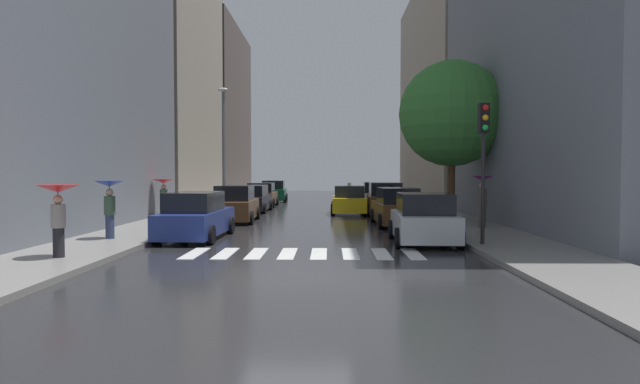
# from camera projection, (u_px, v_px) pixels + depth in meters

# --- Properties ---
(ground_plane) EXTENTS (28.00, 72.00, 0.04)m
(ground_plane) POSITION_uv_depth(u_px,v_px,m) (318.00, 208.00, 35.76)
(ground_plane) COLOR #27272A
(sidewalk_left) EXTENTS (3.00, 72.00, 0.15)m
(sidewalk_left) POSITION_uv_depth(u_px,v_px,m) (222.00, 207.00, 35.87)
(sidewalk_left) COLOR gray
(sidewalk_left) RESTS_ON ground
(sidewalk_right) EXTENTS (3.00, 72.00, 0.15)m
(sidewalk_right) POSITION_uv_depth(u_px,v_px,m) (414.00, 207.00, 35.65)
(sidewalk_right) COLOR gray
(sidewalk_right) RESTS_ON ground
(crosswalk_stripes) EXTENTS (6.75, 2.20, 0.01)m
(crosswalk_stripes) POSITION_uv_depth(u_px,v_px,m) (303.00, 254.00, 15.21)
(crosswalk_stripes) COLOR silver
(crosswalk_stripes) RESTS_ON ground
(building_left_mid) EXTENTS (6.00, 13.06, 23.01)m
(building_left_mid) POSITION_uv_depth(u_px,v_px,m) (161.00, 42.00, 36.81)
(building_left_mid) COLOR #9E9384
(building_left_mid) RESTS_ON ground
(building_left_far) EXTENTS (6.00, 15.05, 16.49)m
(building_left_far) POSITION_uv_depth(u_px,v_px,m) (209.00, 113.00, 51.75)
(building_left_far) COLOR #564C47
(building_left_far) RESTS_ON ground
(building_right_mid) EXTENTS (6.00, 20.62, 17.87)m
(building_right_mid) POSITION_uv_depth(u_px,v_px,m) (454.00, 93.00, 43.26)
(building_right_mid) COLOR #9E9384
(building_right_mid) RESTS_ON ground
(parked_car_left_nearest) EXTENTS (2.07, 4.75, 1.67)m
(parked_car_left_nearest) POSITION_uv_depth(u_px,v_px,m) (196.00, 217.00, 18.65)
(parked_car_left_nearest) COLOR navy
(parked_car_left_nearest) RESTS_ON ground
(parked_car_left_second) EXTENTS (2.11, 4.45, 1.75)m
(parked_car_left_second) POSITION_uv_depth(u_px,v_px,m) (235.00, 205.00, 25.19)
(parked_car_left_second) COLOR brown
(parked_car_left_second) RESTS_ON ground
(parked_car_left_third) EXTENTS (2.05, 4.71, 1.62)m
(parked_car_left_third) POSITION_uv_depth(u_px,v_px,m) (253.00, 199.00, 31.83)
(parked_car_left_third) COLOR black
(parked_car_left_third) RESTS_ON ground
(parked_car_left_fourth) EXTENTS (2.14, 4.26, 1.66)m
(parked_car_left_fourth) POSITION_uv_depth(u_px,v_px,m) (262.00, 195.00, 37.05)
(parked_car_left_fourth) COLOR brown
(parked_car_left_fourth) RESTS_ON ground
(parked_car_left_fifth) EXTENTS (2.32, 4.84, 1.74)m
(parked_car_left_fifth) POSITION_uv_depth(u_px,v_px,m) (274.00, 192.00, 43.51)
(parked_car_left_fifth) COLOR #0C4C2D
(parked_car_left_fifth) RESTS_ON ground
(parked_car_right_nearest) EXTENTS (2.24, 4.10, 1.67)m
(parked_car_right_nearest) POSITION_uv_depth(u_px,v_px,m) (424.00, 220.00, 17.53)
(parked_car_right_nearest) COLOR #B2B7BF
(parked_car_right_nearest) RESTS_ON ground
(parked_car_right_second) EXTENTS (2.10, 4.58, 1.69)m
(parked_car_right_second) POSITION_uv_depth(u_px,v_px,m) (397.00, 208.00, 23.51)
(parked_car_right_second) COLOR brown
(parked_car_right_second) RESTS_ON ground
(parked_car_right_third) EXTENTS (2.24, 4.58, 1.81)m
(parked_car_right_third) POSITION_uv_depth(u_px,v_px,m) (385.00, 200.00, 29.87)
(parked_car_right_third) COLOR brown
(parked_car_right_third) RESTS_ON ground
(parked_car_right_fourth) EXTENTS (2.13, 4.83, 1.74)m
(parked_car_right_fourth) POSITION_uv_depth(u_px,v_px,m) (375.00, 196.00, 35.68)
(parked_car_right_fourth) COLOR #B2B7BF
(parked_car_right_fourth) RESTS_ON ground
(taxi_midroad) EXTENTS (2.14, 4.46, 1.81)m
(taxi_midroad) POSITION_uv_depth(u_px,v_px,m) (349.00, 201.00, 30.27)
(taxi_midroad) COLOR yellow
(taxi_midroad) RESTS_ON ground
(pedestrian_foreground) EXTENTS (1.06, 1.06, 1.89)m
(pedestrian_foreground) POSITION_uv_depth(u_px,v_px,m) (164.00, 189.00, 25.99)
(pedestrian_foreground) COLOR navy
(pedestrian_foreground) RESTS_ON sidewalk_left
(pedestrian_near_tree) EXTENTS (1.06, 1.06, 1.88)m
(pedestrian_near_tree) POSITION_uv_depth(u_px,v_px,m) (58.00, 203.00, 13.57)
(pedestrian_near_tree) COLOR black
(pedestrian_near_tree) RESTS_ON sidewalk_left
(pedestrian_by_kerb) EXTENTS (0.91, 0.91, 2.08)m
(pedestrian_by_kerb) POSITION_uv_depth(u_px,v_px,m) (482.00, 191.00, 21.20)
(pedestrian_by_kerb) COLOR brown
(pedestrian_by_kerb) RESTS_ON sidewalk_right
(pedestrian_far_side) EXTENTS (0.98, 0.98, 1.93)m
(pedestrian_far_side) POSITION_uv_depth(u_px,v_px,m) (110.00, 197.00, 17.50)
(pedestrian_far_side) COLOR navy
(pedestrian_far_side) RESTS_ON sidewalk_left
(street_tree_right) EXTENTS (4.90, 4.90, 7.39)m
(street_tree_right) POSITION_uv_depth(u_px,v_px,m) (452.00, 114.00, 24.45)
(street_tree_right) COLOR #513823
(street_tree_right) RESTS_ON sidewalk_right
(traffic_light_right_corner) EXTENTS (0.30, 0.42, 4.30)m
(traffic_light_right_corner) POSITION_uv_depth(u_px,v_px,m) (484.00, 142.00, 16.06)
(traffic_light_right_corner) COLOR black
(traffic_light_right_corner) RESTS_ON sidewalk_right
(lamp_post_left) EXTENTS (0.60, 0.28, 7.26)m
(lamp_post_left) POSITION_uv_depth(u_px,v_px,m) (223.00, 140.00, 31.40)
(lamp_post_left) COLOR #595B60
(lamp_post_left) RESTS_ON sidewalk_left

